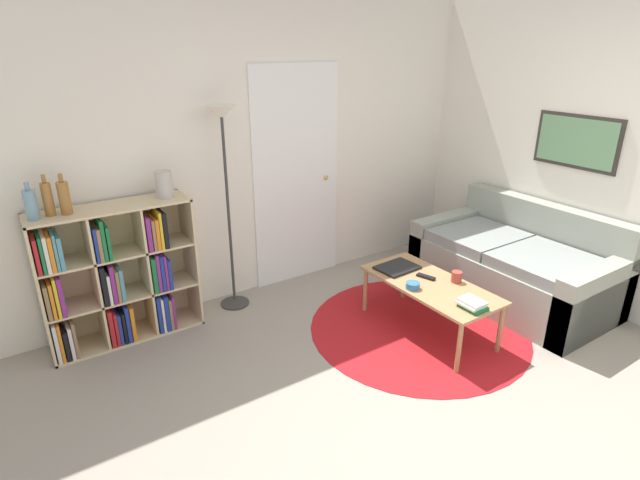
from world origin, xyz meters
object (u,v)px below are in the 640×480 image
coffee_table (430,287)px  bottle_middle (48,199)px  laptop (397,267)px  bottle_right (64,197)px  bottle_left (31,204)px  cup (457,277)px  couch (516,266)px  floor_lamp (224,151)px  bowl (413,286)px  bookshelf (115,278)px  vase_on_shelf (164,184)px

coffee_table → bottle_middle: size_ratio=3.93×
laptop → bottle_right: bottle_right is taller
coffee_table → bottle_left: size_ratio=4.42×
cup → laptop: bearing=116.5°
couch → floor_lamp: bearing=150.2°
laptop → bowl: 0.36m
laptop → bottle_middle: 2.64m
coffee_table → bowl: (-0.18, 0.01, 0.06)m
bookshelf → vase_on_shelf: (0.45, -0.00, 0.66)m
floor_lamp → vase_on_shelf: bearing=179.9°
bookshelf → coffee_table: bookshelf is taller
couch → bottle_left: 3.90m
bowl → vase_on_shelf: vase_on_shelf is taller
bottle_middle → bookshelf: bearing=-1.3°
bookshelf → vase_on_shelf: 0.80m
floor_lamp → couch: 2.76m
bottle_middle → vase_on_shelf: bearing=-0.7°
floor_lamp → vase_on_shelf: floor_lamp is taller
couch → cup: (-0.91, -0.09, 0.18)m
bottle_left → bottle_middle: size_ratio=0.89×
floor_lamp → vase_on_shelf: 0.54m
coffee_table → laptop: (-0.04, 0.34, 0.05)m
bowl → vase_on_shelf: bearing=138.9°
vase_on_shelf → floor_lamp: bearing=-0.1°
couch → bottle_middle: bottle_middle is taller
couch → bowl: (-1.27, 0.01, 0.16)m
couch → coffee_table: size_ratio=1.49×
couch → bottle_left: bearing=161.0°
laptop → vase_on_shelf: 1.97m
laptop → cup: 0.49m
floor_lamp → laptop: size_ratio=5.01×
couch → vase_on_shelf: bearing=155.0°
couch → bottle_right: size_ratio=5.92×
floor_lamp → bottle_left: bearing=-179.1°
floor_lamp → cup: (1.29, -1.35, -0.90)m
bookshelf → laptop: (2.03, -0.91, -0.08)m
cup → vase_on_shelf: 2.36m
bottle_left → laptop: bearing=-19.9°
couch → bottle_middle: (-3.49, 1.27, 0.90)m
coffee_table → vase_on_shelf: bearing=142.1°
cup → vase_on_shelf: (-1.79, 1.35, 0.71)m
laptop → floor_lamp: bearing=139.7°
coffee_table → vase_on_shelf: (-1.61, 1.25, 0.79)m
couch → coffee_table: couch is taller
laptop → bottle_right: bearing=158.4°
floor_lamp → bottle_middle: (-1.28, 0.01, -0.18)m
bottle_left → bottle_middle: (0.11, 0.03, 0.01)m
coffee_table → bottle_middle: bearing=152.2°
bookshelf → bowl: (1.88, -1.25, -0.07)m
coffee_table → bottle_right: 2.73m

